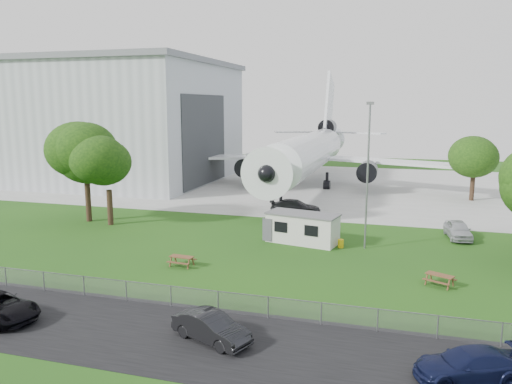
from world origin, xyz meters
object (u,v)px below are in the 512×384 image
(car_centre_sedan, at_px, (211,328))
(site_cabin, at_px, (303,228))
(picnic_west, at_px, (182,266))
(picnic_east, at_px, (439,285))
(hangar, at_px, (91,120))
(airliner, at_px, (309,151))

(car_centre_sedan, bearing_deg, site_cabin, 19.84)
(picnic_west, relative_size, picnic_east, 1.00)
(hangar, relative_size, car_centre_sedan, 9.78)
(airliner, height_order, car_centre_sedan, airliner)
(hangar, xyz_separation_m, picnic_east, (51.60, -37.27, -9.41))
(picnic_west, distance_m, picnic_east, 18.24)
(site_cabin, xyz_separation_m, picnic_east, (10.78, -7.74, -1.31))
(picnic_east, bearing_deg, car_centre_sedan, -108.53)
(site_cabin, bearing_deg, airliner, 99.37)
(picnic_west, bearing_deg, picnic_east, 8.10)
(site_cabin, xyz_separation_m, picnic_west, (-7.43, -8.85, -1.31))
(hangar, height_order, car_centre_sedan, hangar)
(hangar, distance_m, site_cabin, 51.02)
(hangar, xyz_separation_m, airliner, (35.97, -0.14, -4.14))
(airliner, xyz_separation_m, site_cabin, (4.85, -29.38, -3.96))
(airliner, xyz_separation_m, picnic_west, (-2.58, -38.23, -5.27))
(hangar, xyz_separation_m, picnic_west, (33.39, -38.37, -9.41))
(picnic_east, xyz_separation_m, car_centre_sedan, (-11.71, -11.69, 0.72))
(hangar, bearing_deg, picnic_west, -48.97)
(airliner, height_order, site_cabin, airliner)
(airliner, distance_m, car_centre_sedan, 49.18)
(hangar, xyz_separation_m, car_centre_sedan, (39.89, -48.95, -8.68))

